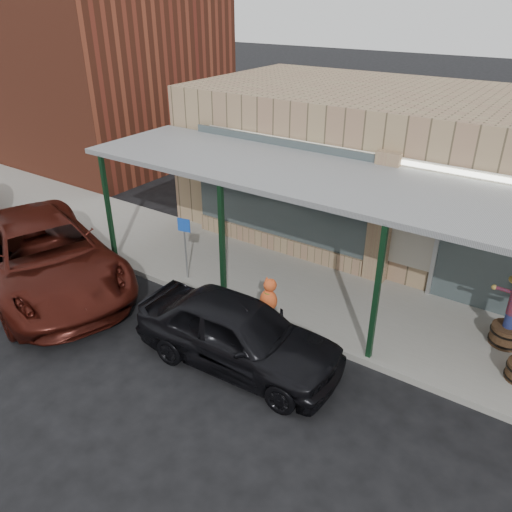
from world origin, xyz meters
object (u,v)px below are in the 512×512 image
Objects in this scene: handicap_sign at (185,240)px; parked_sedan at (238,333)px; barrel_scarecrow at (510,321)px; car_maroon at (44,256)px.

parked_sedan is (2.88, -1.77, -0.47)m from handicap_sign.
barrel_scarecrow reaches higher than car_maroon.
barrel_scarecrow is at bearing -54.29° from parked_sedan.
handicap_sign reaches higher than parked_sedan.
handicap_sign reaches higher than barrel_scarecrow.
car_maroon is at bearing -154.05° from handicap_sign.
barrel_scarecrow is 7.35m from handicap_sign.
barrel_scarecrow is 5.45m from parked_sedan.
car_maroon is (-9.92, -3.69, 0.16)m from barrel_scarecrow.
parked_sedan is 0.70× the size of car_maroon.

